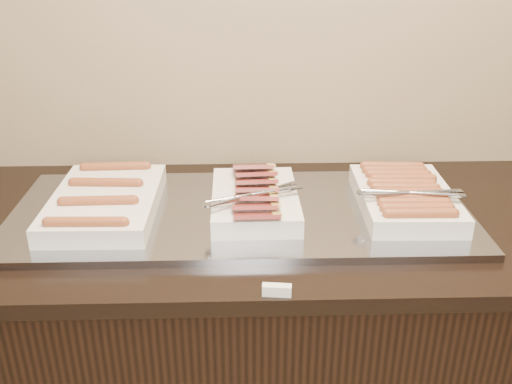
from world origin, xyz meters
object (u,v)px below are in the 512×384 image
dish_left (105,202)px  dish_center (255,199)px  warming_tray (241,213)px  counter (251,349)px  dish_right (405,196)px

dish_left → dish_center: 0.39m
warming_tray → dish_left: (-0.35, 0.00, 0.04)m
counter → dish_center: 0.50m
dish_left → dish_right: (0.79, -0.00, 0.01)m
warming_tray → dish_left: size_ratio=2.99×
dish_center → dish_right: bearing=-0.5°
dish_right → dish_center: bearing=-178.6°
warming_tray → dish_right: 0.44m
counter → dish_right: (0.41, -0.00, 0.50)m
counter → dish_right: 0.65m
dish_left → dish_center: (0.39, -0.00, 0.01)m
counter → dish_left: 0.62m
dish_left → dish_right: size_ratio=1.11×
dish_right → dish_left: bearing=-179.0°
dish_left → warming_tray: bearing=0.7°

